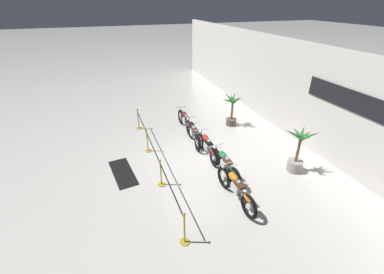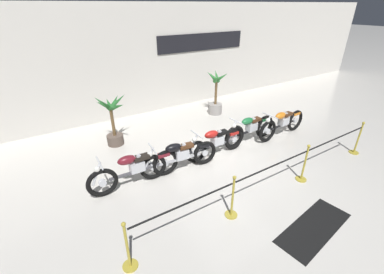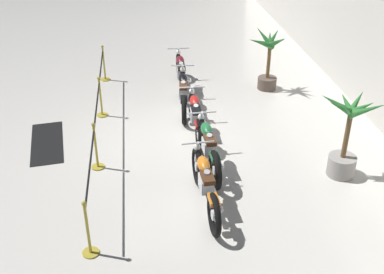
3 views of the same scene
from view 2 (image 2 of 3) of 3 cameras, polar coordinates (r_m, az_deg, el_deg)
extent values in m
plane|color=silver|center=(7.55, 8.60, -5.92)|extent=(120.00, 120.00, 0.00)
cube|color=silver|center=(10.87, -8.97, 16.47)|extent=(28.00, 0.25, 4.20)
cube|color=black|center=(11.79, 2.29, 20.37)|extent=(4.29, 0.04, 0.70)
torus|color=black|center=(6.48, -19.27, -9.58)|extent=(0.75, 0.13, 0.75)
torus|color=black|center=(6.86, -5.95, -5.75)|extent=(0.75, 0.13, 0.75)
cylinder|color=silver|center=(6.48, -19.27, -9.58)|extent=(0.18, 0.08, 0.18)
cylinder|color=silver|center=(6.86, -5.95, -5.75)|extent=(0.18, 0.08, 0.18)
cylinder|color=silver|center=(6.32, -20.46, -7.73)|extent=(0.30, 0.06, 0.59)
cube|color=silver|center=(6.55, -12.12, -6.39)|extent=(0.36, 0.23, 0.26)
cylinder|color=silver|center=(6.43, -12.64, -5.01)|extent=(0.18, 0.11, 0.24)
cylinder|color=silver|center=(6.45, -11.95, -4.82)|extent=(0.18, 0.11, 0.24)
cylinder|color=silver|center=(6.81, -10.05, -6.12)|extent=(0.70, 0.09, 0.07)
cube|color=#47474C|center=(6.61, -12.41, -7.52)|extent=(1.31, 0.09, 0.06)
ellipsoid|color=maroon|center=(6.36, -14.29, -5.00)|extent=(0.46, 0.23, 0.22)
cube|color=black|center=(6.46, -11.23, -4.46)|extent=(0.40, 0.21, 0.09)
cube|color=maroon|center=(6.70, -6.45, -3.92)|extent=(0.32, 0.17, 0.08)
cylinder|color=silver|center=(6.19, -19.88, -5.44)|extent=(0.05, 0.62, 0.04)
sphere|color=silver|center=(6.25, -20.38, -6.70)|extent=(0.14, 0.14, 0.14)
torus|color=black|center=(6.77, -8.61, -6.61)|extent=(0.73, 0.17, 0.72)
torus|color=black|center=(7.30, 2.83, -3.54)|extent=(0.73, 0.17, 0.72)
cylinder|color=silver|center=(6.77, -8.61, -6.61)|extent=(0.18, 0.09, 0.17)
cylinder|color=silver|center=(7.30, 2.83, -3.54)|extent=(0.18, 0.09, 0.17)
cylinder|color=silver|center=(6.59, -9.52, -4.76)|extent=(0.31, 0.08, 0.59)
cube|color=silver|center=(6.93, -2.32, -3.82)|extent=(0.38, 0.25, 0.26)
cylinder|color=silver|center=(6.81, -2.66, -2.47)|extent=(0.19, 0.13, 0.24)
cylinder|color=silver|center=(6.84, -2.04, -2.31)|extent=(0.19, 0.13, 0.24)
cylinder|color=silver|center=(7.22, -0.62, -3.69)|extent=(0.70, 0.13, 0.07)
cube|color=#ADAFB5|center=(6.98, -2.67, -4.90)|extent=(1.23, 0.17, 0.06)
ellipsoid|color=black|center=(6.72, -4.13, -2.39)|extent=(0.48, 0.26, 0.22)
cube|color=#4C2D19|center=(6.86, -1.37, -2.00)|extent=(0.42, 0.23, 0.09)
cube|color=black|center=(7.15, 2.53, -1.86)|extent=(0.33, 0.19, 0.08)
cylinder|color=silver|center=(6.48, -8.78, -2.53)|extent=(0.09, 0.62, 0.04)
sphere|color=silver|center=(6.53, -9.36, -3.75)|extent=(0.14, 0.14, 0.14)
torus|color=black|center=(7.38, 0.93, -3.28)|extent=(0.69, 0.11, 0.68)
torus|color=black|center=(8.13, 9.28, -0.58)|extent=(0.69, 0.11, 0.68)
cylinder|color=silver|center=(7.38, 0.93, -3.28)|extent=(0.16, 0.08, 0.16)
cylinder|color=silver|center=(8.13, 9.28, -0.58)|extent=(0.16, 0.08, 0.16)
cylinder|color=silver|center=(7.20, 0.34, -1.54)|extent=(0.30, 0.06, 0.59)
cube|color=silver|center=(7.68, 5.66, -0.74)|extent=(0.36, 0.22, 0.26)
cylinder|color=silver|center=(7.57, 5.48, 0.52)|extent=(0.18, 0.11, 0.24)
cylinder|color=silver|center=(7.62, 5.98, 0.67)|extent=(0.18, 0.11, 0.24)
cylinder|color=silver|center=(8.01, 6.73, -0.68)|extent=(0.70, 0.08, 0.07)
cube|color=#47474C|center=(7.72, 5.32, -1.74)|extent=(1.12, 0.07, 0.06)
ellipsoid|color=#B21E19|center=(7.44, 4.34, 0.59)|extent=(0.46, 0.23, 0.22)
cube|color=black|center=(7.66, 6.52, 0.96)|extent=(0.40, 0.20, 0.09)
cube|color=#B21E19|center=(7.99, 9.14, 0.90)|extent=(0.32, 0.16, 0.08)
cylinder|color=silver|center=(7.13, 1.10, 0.56)|extent=(0.04, 0.62, 0.04)
sphere|color=silver|center=(7.15, 0.55, -0.59)|extent=(0.14, 0.14, 0.14)
torus|color=black|center=(8.17, 9.37, -0.05)|extent=(0.79, 0.17, 0.79)
torus|color=black|center=(9.13, 15.77, 2.30)|extent=(0.79, 0.17, 0.79)
cylinder|color=silver|center=(8.17, 9.37, -0.05)|extent=(0.19, 0.09, 0.18)
cylinder|color=silver|center=(9.13, 15.77, 2.30)|extent=(0.19, 0.09, 0.18)
cylinder|color=silver|center=(7.98, 9.06, 1.58)|extent=(0.31, 0.07, 0.59)
cube|color=silver|center=(8.60, 13.09, 2.23)|extent=(0.37, 0.24, 0.26)
cylinder|color=silver|center=(8.49, 13.04, 3.39)|extent=(0.18, 0.12, 0.24)
cylinder|color=silver|center=(8.55, 13.42, 3.51)|extent=(0.18, 0.12, 0.24)
cylinder|color=silver|center=(8.95, 13.65, 2.20)|extent=(0.70, 0.10, 0.07)
cube|color=black|center=(8.62, 12.76, 1.31)|extent=(1.13, 0.11, 0.06)
ellipsoid|color=#1E6B38|center=(8.34, 12.20, 3.47)|extent=(0.47, 0.24, 0.22)
cube|color=#4C2D19|center=(8.60, 13.83, 3.76)|extent=(0.41, 0.22, 0.09)
cube|color=#1E6B38|center=(8.98, 15.79, 3.83)|extent=(0.33, 0.18, 0.08)
cylinder|color=silver|center=(7.95, 9.78, 3.51)|extent=(0.07, 0.62, 0.04)
sphere|color=silver|center=(7.95, 9.28, 2.45)|extent=(0.14, 0.14, 0.14)
torus|color=black|center=(8.82, 16.44, 1.25)|extent=(0.78, 0.15, 0.77)
torus|color=black|center=(9.97, 21.94, 3.42)|extent=(0.78, 0.15, 0.77)
cylinder|color=silver|center=(8.82, 16.44, 1.25)|extent=(0.19, 0.09, 0.19)
cylinder|color=silver|center=(9.97, 21.94, 3.42)|extent=(0.19, 0.09, 0.19)
cylinder|color=silver|center=(8.64, 16.31, 2.78)|extent=(0.31, 0.07, 0.59)
cube|color=silver|center=(9.36, 19.69, 3.36)|extent=(0.37, 0.24, 0.26)
cylinder|color=silver|center=(9.25, 19.73, 4.43)|extent=(0.18, 0.12, 0.24)
cylinder|color=silver|center=(9.32, 20.03, 4.54)|extent=(0.18, 0.12, 0.24)
cylinder|color=silver|center=(9.72, 19.96, 3.29)|extent=(0.70, 0.11, 0.07)
cube|color=black|center=(9.38, 19.37, 2.51)|extent=(1.20, 0.12, 0.06)
ellipsoid|color=orange|center=(9.08, 19.08, 4.53)|extent=(0.47, 0.24, 0.22)
cube|color=#4C2D19|center=(9.38, 20.37, 4.76)|extent=(0.41, 0.22, 0.09)
cube|color=orange|center=(9.83, 22.06, 4.85)|extent=(0.33, 0.18, 0.08)
cylinder|color=silver|center=(8.62, 17.00, 4.56)|extent=(0.07, 0.62, 0.04)
sphere|color=silver|center=(8.61, 16.54, 3.59)|extent=(0.14, 0.14, 0.14)
cylinder|color=brown|center=(8.77, -16.65, -0.55)|extent=(0.52, 0.52, 0.33)
cylinder|color=brown|center=(8.51, -17.22, 3.25)|extent=(0.10, 0.10, 0.95)
cone|color=#286B2D|center=(8.38, -16.26, 7.60)|extent=(0.65, 0.26, 0.48)
cone|color=#286B2D|center=(8.45, -16.85, 7.49)|extent=(0.52, 0.44, 0.47)
cone|color=#286B2D|center=(8.48, -18.03, 7.10)|extent=(0.18, 0.48, 0.33)
cone|color=#286B2D|center=(8.37, -19.27, 7.12)|extent=(0.53, 0.47, 0.52)
cone|color=#286B2D|center=(8.29, -19.01, 6.74)|extent=(0.50, 0.24, 0.41)
cone|color=#286B2D|center=(8.11, -18.73, 6.83)|extent=(0.52, 0.46, 0.57)
cone|color=#286B2D|center=(8.05, -17.11, 6.19)|extent=(0.17, 0.68, 0.35)
cone|color=#286B2D|center=(8.15, -16.22, 6.54)|extent=(0.44, 0.62, 0.44)
cylinder|color=gray|center=(10.86, 5.17, 6.29)|extent=(0.56, 0.56, 0.42)
cylinder|color=brown|center=(10.63, 5.33, 9.85)|extent=(0.10, 0.10, 0.99)
cone|color=#337F38|center=(10.55, 6.47, 13.03)|extent=(0.53, 0.26, 0.38)
cone|color=#337F38|center=(10.73, 5.46, 13.45)|extent=(0.46, 0.64, 0.51)
cone|color=#337F38|center=(10.62, 4.79, 13.13)|extent=(0.16, 0.51, 0.34)
cone|color=#337F38|center=(10.48, 4.45, 13.28)|extent=(0.43, 0.45, 0.51)
cone|color=#337F38|center=(10.34, 4.82, 12.87)|extent=(0.49, 0.24, 0.40)
cone|color=#337F38|center=(10.19, 5.53, 12.63)|extent=(0.45, 0.66, 0.50)
cone|color=#337F38|center=(10.29, 6.07, 12.71)|extent=(0.21, 0.53, 0.39)
cone|color=#337F38|center=(10.44, 6.64, 13.06)|extent=(0.46, 0.47, 0.50)
cylinder|color=gold|center=(5.18, -13.53, -26.06)|extent=(0.28, 0.28, 0.03)
cylinder|color=gold|center=(4.80, -14.21, -22.57)|extent=(0.05, 0.05, 0.95)
sphere|color=gold|center=(4.43, -15.00, -18.24)|extent=(0.08, 0.08, 0.08)
cylinder|color=black|center=(4.83, -1.42, -14.64)|extent=(2.21, 0.04, 0.04)
cylinder|color=black|center=(6.12, 17.86, -6.00)|extent=(2.30, 0.04, 0.04)
cylinder|color=black|center=(8.01, 29.59, -0.19)|extent=(2.46, 0.04, 0.04)
cylinder|color=gold|center=(5.94, 8.66, -16.70)|extent=(0.28, 0.28, 0.03)
cylinder|color=gold|center=(5.61, 9.02, -13.11)|extent=(0.05, 0.05, 0.95)
sphere|color=gold|center=(5.29, 9.43, -8.87)|extent=(0.08, 0.08, 0.08)
cylinder|color=gold|center=(7.43, 23.04, -8.62)|extent=(0.28, 0.28, 0.03)
cylinder|color=gold|center=(7.17, 23.75, -5.45)|extent=(0.05, 0.05, 0.95)
sphere|color=gold|center=(6.92, 24.54, -1.85)|extent=(0.08, 0.08, 0.08)
cylinder|color=gold|center=(9.45, 32.27, -2.91)|extent=(0.28, 0.28, 0.03)
cylinder|color=gold|center=(9.24, 33.01, -0.29)|extent=(0.05, 0.05, 0.95)
sphere|color=gold|center=(9.06, 33.84, 2.60)|extent=(0.08, 0.08, 0.08)
cube|color=black|center=(6.17, 25.46, -17.71)|extent=(2.02, 0.95, 0.01)
camera|label=1|loc=(12.62, 56.16, 24.14)|focal=24.00mm
camera|label=3|loc=(14.57, 46.97, 25.44)|focal=45.00mm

